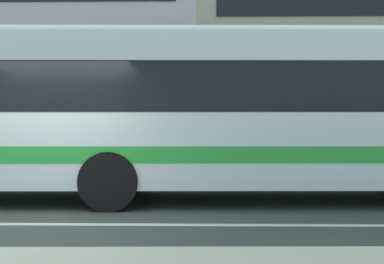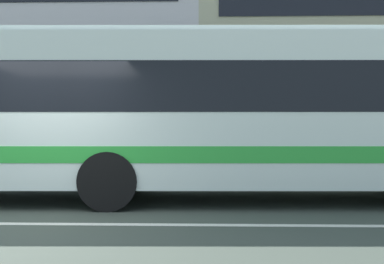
# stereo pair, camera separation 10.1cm
# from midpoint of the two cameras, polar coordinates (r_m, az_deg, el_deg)

# --- Properties ---
(ground_plane) EXTENTS (160.00, 160.00, 0.00)m
(ground_plane) POSITION_cam_midpoint_polar(r_m,az_deg,el_deg) (7.28, -18.68, -10.59)
(ground_plane) COLOR #3C453C
(lane_centre_line) EXTENTS (60.00, 0.16, 0.01)m
(lane_centre_line) POSITION_cam_midpoint_polar(r_m,az_deg,el_deg) (7.27, -18.68, -10.56)
(lane_centre_line) COLOR silver
(lane_centre_line) RESTS_ON ground_plane
(apartment_block_left) EXTENTS (18.47, 9.82, 12.51)m
(apartment_block_left) POSITION_cam_midpoint_polar(r_m,az_deg,el_deg) (24.33, -21.67, 12.00)
(apartment_block_left) COLOR silver
(apartment_block_left) RESTS_ON ground_plane
(transit_bus) EXTENTS (12.54, 2.93, 3.14)m
(transit_bus) POSITION_cam_midpoint_polar(r_m,az_deg,el_deg) (9.03, -3.64, 2.67)
(transit_bus) COLOR silver
(transit_bus) RESTS_ON ground_plane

